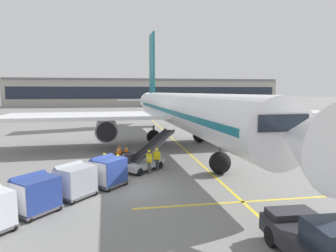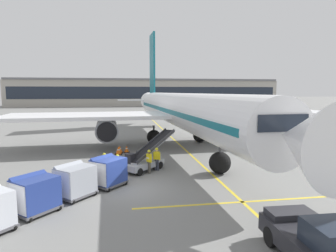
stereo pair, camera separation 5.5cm
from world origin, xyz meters
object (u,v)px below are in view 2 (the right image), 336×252
object	(u,v)px
ground_crew_marshaller	(149,160)
baggage_cart_lead	(108,171)
belt_loader	(145,159)
ground_crew_by_carts	(117,165)
baggage_cart_third	(35,193)
safety_cone_wingtip	(119,150)
pushback_tug	(318,243)
ground_crew_wingwalker	(157,157)
baggage_cart_second	(75,180)
safety_cone_nose_mark	(120,149)
ground_crew_by_loader	(104,164)
parked_airplane	(179,110)
safety_cone_engine_keepout	(127,149)

from	to	relation	value
ground_crew_marshaller	baggage_cart_lead	bearing A→B (deg)	-138.09
belt_loader	ground_crew_marshaller	bearing A→B (deg)	-75.80
baggage_cart_lead	ground_crew_by_carts	world-z (taller)	baggage_cart_lead
baggage_cart_third	ground_crew_by_carts	bearing A→B (deg)	51.29
baggage_cart_lead	safety_cone_wingtip	xyz separation A→B (m)	(0.56, 9.43, -0.62)
safety_cone_wingtip	pushback_tug	bearing A→B (deg)	-70.28
ground_crew_by_carts	ground_crew_wingwalker	xyz separation A→B (m)	(2.91, 1.89, 0.00)
baggage_cart_second	ground_crew_marshaller	size ratio (longest dim) A/B	1.48
belt_loader	safety_cone_nose_mark	bearing A→B (deg)	106.33
ground_crew_wingwalker	safety_cone_nose_mark	world-z (taller)	ground_crew_wingwalker
baggage_cart_second	ground_crew_by_loader	world-z (taller)	baggage_cart_second
safety_cone_wingtip	belt_loader	bearing A→B (deg)	-71.04
parked_airplane	safety_cone_wingtip	xyz separation A→B (m)	(-6.74, -4.17, -3.48)
pushback_tug	ground_crew_by_carts	bearing A→B (deg)	121.81
pushback_tug	ground_crew_marshaller	bearing A→B (deg)	110.52
safety_cone_engine_keepout	safety_cone_wingtip	xyz separation A→B (m)	(-0.77, -0.78, 0.06)
belt_loader	ground_crew_wingwalker	bearing A→B (deg)	-19.84
ground_crew_marshaller	safety_cone_wingtip	size ratio (longest dim) A/B	2.24
baggage_cart_second	safety_cone_nose_mark	distance (m)	11.98
ground_crew_marshaller	safety_cone_nose_mark	xyz separation A→B (m)	(-2.16, 7.50, -0.65)
safety_cone_wingtip	safety_cone_nose_mark	bearing A→B (deg)	79.38
belt_loader	ground_crew_wingwalker	size ratio (longest dim) A/B	2.69
pushback_tug	safety_cone_nose_mark	size ratio (longest dim) A/B	6.15
baggage_cart_second	ground_crew_marshaller	xyz separation A→B (m)	(4.59, 4.21, -0.00)
baggage_cart_third	ground_crew_by_carts	xyz separation A→B (m)	(3.92, 4.89, -0.00)
ground_crew_wingwalker	safety_cone_engine_keepout	size ratio (longest dim) A/B	2.66
ground_crew_wingwalker	baggage_cart_third	bearing A→B (deg)	-135.20
baggage_cart_third	pushback_tug	xyz separation A→B (m)	(10.78, -6.16, -0.17)
safety_cone_engine_keepout	safety_cone_wingtip	distance (m)	1.10
parked_airplane	ground_crew_by_loader	distance (m)	14.25
ground_crew_by_carts	ground_crew_wingwalker	world-z (taller)	same
baggage_cart_third	ground_crew_by_loader	xyz separation A→B (m)	(3.04, 5.46, -0.00)
baggage_cart_second	pushback_tug	distance (m)	12.22
parked_airplane	baggage_cart_third	bearing A→B (deg)	-121.81
ground_crew_marshaller	ground_crew_wingwalker	bearing A→B (deg)	46.33
baggage_cart_lead	ground_crew_by_carts	bearing A→B (deg)	66.80
belt_loader	safety_cone_engine_keepout	bearing A→B (deg)	100.65
safety_cone_nose_mark	pushback_tug	bearing A→B (deg)	-71.15
safety_cone_wingtip	ground_crew_marshaller	bearing A→B (deg)	-71.71
safety_cone_engine_keepout	pushback_tug	bearing A→B (deg)	-72.99
safety_cone_wingtip	safety_cone_engine_keepout	bearing A→B (deg)	45.29
baggage_cart_second	safety_cone_nose_mark	size ratio (longest dim) A/B	3.57
pushback_tug	ground_crew_by_carts	size ratio (longest dim) A/B	2.55
baggage_cart_third	parked_airplane	bearing A→B (deg)	58.19
baggage_cart_second	pushback_tug	size ratio (longest dim) A/B	0.58
safety_cone_wingtip	ground_crew_by_carts	bearing A→B (deg)	-89.92
parked_airplane	pushback_tug	size ratio (longest dim) A/B	10.51
ground_crew_marshaller	safety_cone_wingtip	distance (m)	7.28
parked_airplane	belt_loader	xyz separation A→B (m)	(-4.71, -10.06, -3.01)
parked_airplane	ground_crew_by_loader	size ratio (longest dim) A/B	26.75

